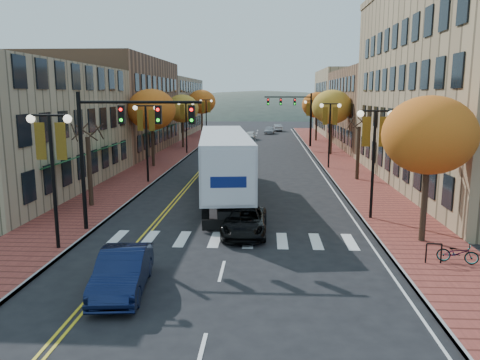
# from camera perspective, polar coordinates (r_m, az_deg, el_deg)

# --- Properties ---
(ground) EXTENTS (200.00, 200.00, 0.00)m
(ground) POSITION_cam_1_polar(r_m,az_deg,el_deg) (20.68, -1.69, -9.01)
(ground) COLOR black
(ground) RESTS_ON ground
(sidewalk_left) EXTENTS (4.00, 85.00, 0.15)m
(sidewalk_left) POSITION_cam_1_polar(r_m,az_deg,el_deg) (53.45, -8.35, 3.02)
(sidewalk_left) COLOR brown
(sidewalk_left) RESTS_ON ground
(sidewalk_right) EXTENTS (4.00, 85.00, 0.15)m
(sidewalk_right) POSITION_cam_1_polar(r_m,az_deg,el_deg) (52.88, 11.16, 2.85)
(sidewalk_right) COLOR brown
(sidewalk_right) RESTS_ON ground
(building_left_near) EXTENTS (12.00, 22.00, 9.00)m
(building_left_near) POSITION_cam_1_polar(r_m,az_deg,el_deg) (37.51, -26.82, 5.68)
(building_left_near) COLOR #9E8966
(building_left_near) RESTS_ON ground
(building_left_mid) EXTENTS (12.00, 24.00, 11.00)m
(building_left_mid) POSITION_cam_1_polar(r_m,az_deg,el_deg) (58.51, -15.59, 8.71)
(building_left_mid) COLOR brown
(building_left_mid) RESTS_ON ground
(building_left_far) EXTENTS (12.00, 26.00, 9.50)m
(building_left_far) POSITION_cam_1_polar(r_m,az_deg,el_deg) (82.60, -9.97, 8.81)
(building_left_far) COLOR #9E8966
(building_left_far) RESTS_ON ground
(building_right_mid) EXTENTS (15.00, 24.00, 10.00)m
(building_right_mid) POSITION_cam_1_polar(r_m,az_deg,el_deg) (63.71, 18.72, 8.21)
(building_right_mid) COLOR brown
(building_right_mid) RESTS_ON ground
(building_right_far) EXTENTS (15.00, 20.00, 11.00)m
(building_right_far) POSITION_cam_1_polar(r_m,az_deg,el_deg) (85.11, 14.81, 9.18)
(building_right_far) COLOR #9E8966
(building_right_far) RESTS_ON ground
(tree_left_a) EXTENTS (0.28, 0.28, 4.20)m
(tree_left_a) POSITION_cam_1_polar(r_m,az_deg,el_deg) (29.80, -17.86, 0.99)
(tree_left_a) COLOR #382619
(tree_left_a) RESTS_ON sidewalk_left
(tree_left_b) EXTENTS (4.48, 4.48, 7.21)m
(tree_left_b) POSITION_cam_1_polar(r_m,az_deg,el_deg) (44.75, -10.72, 8.42)
(tree_left_b) COLOR #382619
(tree_left_b) RESTS_ON sidewalk_left
(tree_left_c) EXTENTS (4.16, 4.16, 6.69)m
(tree_left_c) POSITION_cam_1_polar(r_m,az_deg,el_deg) (60.41, -7.05, 8.63)
(tree_left_c) COLOR #382619
(tree_left_c) RESTS_ON sidewalk_left
(tree_left_d) EXTENTS (4.61, 4.61, 7.42)m
(tree_left_d) POSITION_cam_1_polar(r_m,az_deg,el_deg) (78.17, -4.70, 9.47)
(tree_left_d) COLOR #382619
(tree_left_d) RESTS_ON sidewalk_left
(tree_right_a) EXTENTS (4.16, 4.16, 6.69)m
(tree_right_a) POSITION_cam_1_polar(r_m,az_deg,el_deg) (22.71, 22.06, 5.06)
(tree_right_a) COLOR #382619
(tree_right_a) RESTS_ON sidewalk_right
(tree_right_b) EXTENTS (0.28, 0.28, 4.20)m
(tree_right_b) POSITION_cam_1_polar(r_m,az_deg,el_deg) (38.41, 14.19, 3.20)
(tree_right_b) COLOR #382619
(tree_right_b) RESTS_ON sidewalk_right
(tree_right_c) EXTENTS (4.48, 4.48, 7.21)m
(tree_right_c) POSITION_cam_1_polar(r_m,az_deg,el_deg) (53.94, 11.14, 8.73)
(tree_right_c) COLOR #382619
(tree_right_c) RESTS_ON sidewalk_right
(tree_right_d) EXTENTS (4.35, 4.35, 7.00)m
(tree_right_d) POSITION_cam_1_polar(r_m,az_deg,el_deg) (69.83, 9.35, 9.00)
(tree_right_d) COLOR #382619
(tree_right_d) RESTS_ON sidewalk_right
(lamp_left_a) EXTENTS (1.96, 0.36, 6.05)m
(lamp_left_a) POSITION_cam_1_polar(r_m,az_deg,el_deg) (21.65, -21.97, 2.81)
(lamp_left_a) COLOR black
(lamp_left_a) RESTS_ON ground
(lamp_left_b) EXTENTS (1.96, 0.36, 6.05)m
(lamp_left_b) POSITION_cam_1_polar(r_m,az_deg,el_deg) (36.69, -11.36, 6.19)
(lamp_left_b) COLOR black
(lamp_left_b) RESTS_ON ground
(lamp_left_c) EXTENTS (1.96, 0.36, 6.05)m
(lamp_left_c) POSITION_cam_1_polar(r_m,az_deg,el_deg) (54.27, -6.59, 7.64)
(lamp_left_c) COLOR black
(lamp_left_c) RESTS_ON ground
(lamp_left_d) EXTENTS (1.96, 0.36, 6.05)m
(lamp_left_d) POSITION_cam_1_polar(r_m,az_deg,el_deg) (72.06, -4.15, 8.36)
(lamp_left_d) COLOR black
(lamp_left_d) RESTS_ON ground
(lamp_right_a) EXTENTS (1.96, 0.36, 6.05)m
(lamp_right_a) POSITION_cam_1_polar(r_m,az_deg,el_deg) (26.21, 16.05, 4.36)
(lamp_right_a) COLOR black
(lamp_right_a) RESTS_ON ground
(lamp_right_b) EXTENTS (1.96, 0.36, 6.05)m
(lamp_right_b) POSITION_cam_1_polar(r_m,az_deg,el_deg) (43.89, 10.90, 6.88)
(lamp_right_b) COLOR black
(lamp_right_b) RESTS_ON ground
(lamp_right_c) EXTENTS (1.96, 0.36, 6.05)m
(lamp_right_c) POSITION_cam_1_polar(r_m,az_deg,el_deg) (61.75, 8.71, 7.92)
(lamp_right_c) COLOR black
(lamp_right_c) RESTS_ON ground
(traffic_mast_near) EXTENTS (6.10, 0.35, 7.00)m
(traffic_mast_near) POSITION_cam_1_polar(r_m,az_deg,el_deg) (23.63, -14.53, 5.35)
(traffic_mast_near) COLOR black
(traffic_mast_near) RESTS_ON ground
(traffic_mast_far) EXTENTS (6.10, 0.34, 7.00)m
(traffic_mast_far) POSITION_cam_1_polar(r_m,az_deg,el_deg) (61.57, 6.83, 8.55)
(traffic_mast_far) COLOR black
(traffic_mast_far) RESTS_ON ground
(semi_truck) EXTENTS (4.89, 17.92, 4.43)m
(semi_truck) POSITION_cam_1_polar(r_m,az_deg,el_deg) (31.35, -2.01, 2.56)
(semi_truck) COLOR black
(semi_truck) RESTS_ON ground
(navy_sedan) EXTENTS (2.07, 4.69, 1.50)m
(navy_sedan) POSITION_cam_1_polar(r_m,az_deg,el_deg) (17.25, -14.12, -10.73)
(navy_sedan) COLOR #0D1534
(navy_sedan) RESTS_ON ground
(black_suv) EXTENTS (2.17, 4.67, 1.30)m
(black_suv) POSITION_cam_1_polar(r_m,az_deg,el_deg) (23.31, 0.58, -5.08)
(black_suv) COLOR black
(black_suv) RESTS_ON ground
(car_far_white) EXTENTS (1.99, 4.02, 1.32)m
(car_far_white) POSITION_cam_1_polar(r_m,az_deg,el_deg) (71.26, 1.25, 5.43)
(car_far_white) COLOR silver
(car_far_white) RESTS_ON ground
(car_far_silver) EXTENTS (1.99, 4.24, 1.20)m
(car_far_silver) POSITION_cam_1_polar(r_m,az_deg,el_deg) (82.46, 3.59, 6.06)
(car_far_silver) COLOR #98989F
(car_far_silver) RESTS_ON ground
(car_far_oncoming) EXTENTS (1.69, 4.05, 1.30)m
(car_far_oncoming) POSITION_cam_1_polar(r_m,az_deg,el_deg) (88.45, 4.61, 6.37)
(car_far_oncoming) COLOR #B9B9C1
(car_far_oncoming) RESTS_ON ground
(bicycle) EXTENTS (1.66, 1.00, 0.82)m
(bicycle) POSITION_cam_1_polar(r_m,az_deg,el_deg) (21.05, 25.00, -8.06)
(bicycle) COLOR gray
(bicycle) RESTS_ON sidewalk_right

